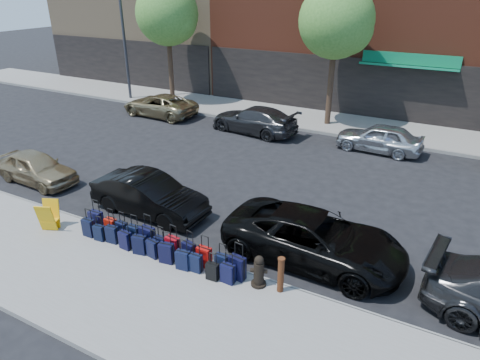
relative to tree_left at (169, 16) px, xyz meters
The scene contains 39 objects.
ground 14.72m from the tree_left, 43.94° to the right, with size 120.00×120.00×0.00m, color black.
sidewalk_near 19.54m from the tree_left, 58.36° to the right, with size 60.00×4.00×0.15m, color gray.
sidewalk_far 11.22m from the tree_left, ahead, with size 60.00×4.00×0.15m, color gray.
curb_near 17.92m from the tree_left, 54.81° to the right, with size 60.00×0.08×0.15m, color gray.
curb_far 11.31m from the tree_left, ahead, with size 60.00×0.08×0.15m, color gray.
tree_left is the anchor object (origin of this frame).
tree_center 10.50m from the tree_left, ahead, with size 3.80×3.80×7.27m.
streetlight 3.11m from the tree_left, 166.61° to the right, with size 2.59×0.18×8.00m.
suitcase_front_0 16.79m from the tree_left, 62.79° to the right, with size 0.44×0.25×1.04m.
suitcase_front_1 17.06m from the tree_left, 60.92° to the right, with size 0.37×0.21×0.88m.
suitcase_front_2 17.27m from the tree_left, 59.55° to the right, with size 0.38×0.22×0.88m.
suitcase_front_3 17.56m from the tree_left, 58.10° to the right, with size 0.40×0.23×0.94m.
suitcase_front_4 17.80m from the tree_left, 56.66° to the right, with size 0.46×0.27×1.08m.
suitcase_front_5 18.12m from the tree_left, 55.36° to the right, with size 0.36×0.21×0.85m.
suitcase_front_6 18.30m from the tree_left, 54.19° to the right, with size 0.43×0.27×0.98m.
suitcase_front_7 18.60m from the tree_left, 52.74° to the right, with size 0.42×0.29×0.94m.
suitcase_front_8 18.91m from the tree_left, 51.50° to the right, with size 0.40×0.22×0.95m.
suitcase_front_9 19.26m from the tree_left, 50.14° to the right, with size 0.36×0.20×0.87m.
suitcase_front_10 19.58m from the tree_left, 49.07° to the right, with size 0.47×0.29×1.06m.
suitcase_back_0 17.13m from the tree_left, 63.24° to the right, with size 0.38×0.22×0.91m.
suitcase_back_1 17.37m from the tree_left, 61.85° to the right, with size 0.35×0.22×0.80m.
suitcase_back_2 17.49m from the tree_left, 60.39° to the right, with size 0.38×0.24×0.87m.
suitcase_back_3 17.81m from the tree_left, 58.84° to the right, with size 0.39×0.25×0.89m.
suitcase_back_4 18.08m from the tree_left, 57.32° to the right, with size 0.42×0.29×0.92m.
suitcase_back_5 18.29m from the tree_left, 56.03° to the right, with size 0.39×0.27×0.86m.
suitcase_back_6 18.58m from the tree_left, 54.74° to the right, with size 0.43×0.29×0.96m.
suitcase_back_7 18.94m from the tree_left, 53.32° to the right, with size 0.40×0.26×0.90m.
suitcase_back_8 19.10m from the tree_left, 52.28° to the right, with size 0.36×0.21×0.84m.
suitcase_back_9 19.52m from the tree_left, 51.04° to the right, with size 0.34×0.21×0.79m.
suitcase_back_10 19.71m from the tree_left, 49.90° to the right, with size 0.38×0.23×0.88m.
fire_hydrant 19.96m from the tree_left, 47.65° to the right, with size 0.46×0.40×0.89m.
bollard 20.29m from the tree_left, 46.31° to the right, with size 0.18×0.18×1.00m.
display_rack 16.78m from the tree_left, 68.11° to the right, with size 0.71×0.74×0.94m.
car_near_0 13.60m from the tree_left, 79.28° to the right, with size 1.47×3.66×1.25m, color tan.
car_near_1 15.48m from the tree_left, 57.32° to the right, with size 1.46×4.19×1.38m, color black.
car_near_2 19.15m from the tree_left, 41.78° to the right, with size 2.39×5.17×1.44m, color black.
car_far_0 5.58m from the tree_left, 71.06° to the right, with size 2.13×4.61×1.28m, color #9D8B60.
car_far_1 9.13m from the tree_left, 21.80° to the right, with size 1.94×4.77×1.38m, color #323234.
car_far_2 14.72m from the tree_left, 10.97° to the right, with size 1.58×3.92×1.34m, color silver.
Camera 1 is at (6.95, -12.92, 7.34)m, focal length 32.00 mm.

